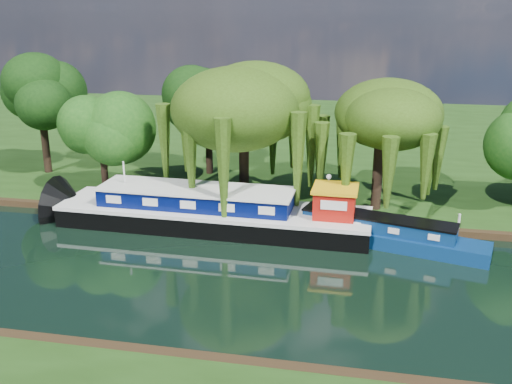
# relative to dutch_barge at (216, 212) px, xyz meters

# --- Properties ---
(ground) EXTENTS (120.00, 120.00, 0.00)m
(ground) POSITION_rel_dutch_barge_xyz_m (6.63, -6.78, -1.08)
(ground) COLOR black
(far_bank) EXTENTS (120.00, 52.00, 0.45)m
(far_bank) POSITION_rel_dutch_barge_xyz_m (6.63, 27.22, -0.85)
(far_bank) COLOR #1A370F
(far_bank) RESTS_ON ground
(dutch_barge) EXTENTS (20.73, 5.15, 4.35)m
(dutch_barge) POSITION_rel_dutch_barge_xyz_m (0.00, 0.00, 0.00)
(dutch_barge) COLOR black
(dutch_barge) RESTS_ON ground
(narrowboat) EXTENTS (13.39, 5.51, 1.93)m
(narrowboat) POSITION_rel_dutch_barge_xyz_m (10.49, -0.70, -0.39)
(narrowboat) COLOR navy
(narrowboat) RESTS_ON ground
(red_dinghy) EXTENTS (3.55, 2.90, 0.64)m
(red_dinghy) POSITION_rel_dutch_barge_xyz_m (-1.99, -0.32, -1.08)
(red_dinghy) COLOR #9F120B
(red_dinghy) RESTS_ON ground
(willow_left) EXTENTS (7.93, 7.93, 9.50)m
(willow_left) POSITION_rel_dutch_barge_xyz_m (1.07, 4.08, 6.27)
(willow_left) COLOR black
(willow_left) RESTS_ON far_bank
(willow_right) EXTENTS (6.63, 6.63, 8.07)m
(willow_right) POSITION_rel_dutch_barge_xyz_m (10.41, 4.58, 5.26)
(willow_right) COLOR black
(willow_right) RESTS_ON far_bank
(tree_far_left) EXTENTS (4.61, 4.61, 7.43)m
(tree_far_left) POSITION_rel_dutch_barge_xyz_m (-9.57, 3.85, 4.47)
(tree_far_left) COLOR black
(tree_far_left) RESTS_ON far_bank
(tree_far_back) EXTENTS (5.36, 5.36, 9.02)m
(tree_far_back) POSITION_rel_dutch_barge_xyz_m (-17.22, 8.79, 5.66)
(tree_far_back) COLOR black
(tree_far_back) RESTS_ON far_bank
(tree_far_mid) EXTENTS (5.04, 5.04, 8.25)m
(tree_far_mid) POSITION_rel_dutch_barge_xyz_m (-3.46, 11.05, 5.06)
(tree_far_mid) COLOR black
(tree_far_mid) RESTS_ON far_bank
(lamppost) EXTENTS (0.36, 0.36, 2.56)m
(lamppost) POSITION_rel_dutch_barge_xyz_m (7.13, 3.72, 1.34)
(lamppost) COLOR silver
(lamppost) RESTS_ON far_bank
(mooring_posts) EXTENTS (19.16, 0.16, 1.00)m
(mooring_posts) POSITION_rel_dutch_barge_xyz_m (6.13, 1.62, -0.13)
(mooring_posts) COLOR silver
(mooring_posts) RESTS_ON far_bank
(reeds_near) EXTENTS (33.70, 1.50, 1.10)m
(reeds_near) POSITION_rel_dutch_barge_xyz_m (13.50, -14.35, -0.53)
(reeds_near) COLOR #224B14
(reeds_near) RESTS_ON ground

